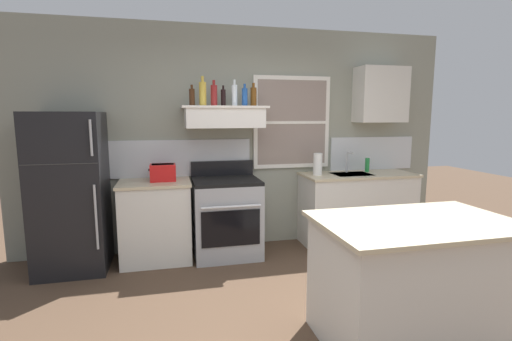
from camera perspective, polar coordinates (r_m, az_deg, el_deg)
back_wall at (r=4.69m, az=-1.95°, el=4.88°), size 5.40×0.11×2.70m
refrigerator at (r=4.40m, az=-26.34°, el=-3.01°), size 0.70×0.72×1.68m
counter_left_of_stove at (r=4.43m, az=-14.98°, el=-7.41°), size 0.79×0.63×0.91m
toaster at (r=4.33m, az=-13.96°, el=-0.25°), size 0.30×0.20×0.19m
stove_range at (r=4.44m, az=-4.54°, el=-7.00°), size 0.76×0.69×1.09m
range_hood_shelf at (r=4.37m, az=-4.91°, el=8.15°), size 0.96×0.52×0.24m
bottle_brown_stout at (r=4.29m, az=-9.71°, el=10.97°), size 0.06×0.06×0.23m
bottle_champagne_gold_foil at (r=4.30m, az=-8.10°, el=11.52°), size 0.08×0.08×0.32m
bottle_red_label_wine at (r=4.31m, az=-6.41°, el=11.32°), size 0.07×0.07×0.28m
bottle_balsamic_dark at (r=4.37m, az=-4.99°, el=11.01°), size 0.06×0.06×0.23m
bottle_clear_tall at (r=4.39m, az=-3.28°, el=11.38°), size 0.06×0.06×0.30m
bottle_blue_liqueur at (r=4.38m, az=-1.73°, el=11.14°), size 0.07×0.07×0.25m
bottle_amber_wine at (r=4.48m, az=-0.38°, el=11.18°), size 0.07×0.07×0.27m
counter_right_with_sink at (r=5.01m, az=15.06°, el=-5.55°), size 1.43×0.63×0.91m
sink_faucet at (r=4.94m, az=13.79°, el=1.70°), size 0.03×0.17×0.28m
paper_towel_roll at (r=4.67m, az=9.36°, el=0.95°), size 0.11×0.11×0.27m
dish_soap_bottle at (r=5.09m, az=16.55°, el=0.81°), size 0.06×0.06×0.18m
kitchen_island at (r=3.04m, az=22.86°, el=-15.22°), size 1.40×0.90×0.91m
upper_cabinet_right at (r=5.17m, az=18.41°, el=10.85°), size 0.64×0.32×0.70m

